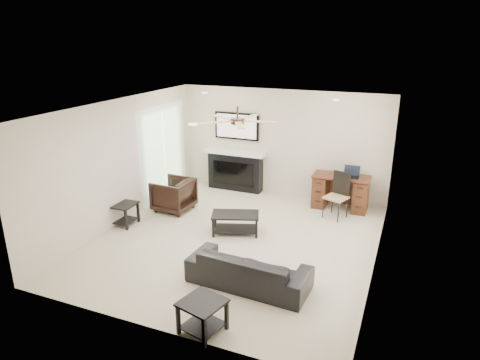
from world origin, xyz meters
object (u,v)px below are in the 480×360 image
Objects in this scene: coffee_table at (235,223)px; sofa at (249,269)px; fireplace_unit at (235,152)px; desk at (340,192)px; armchair at (173,195)px.

sofa is at bearing -80.33° from coffee_table.
fireplace_unit reaches higher than sofa.
fireplace_unit is at bearing 174.56° from desk.
coffee_table is 0.47× the size of fireplace_unit.
armchair is 1.97m from fireplace_unit.
sofa is 0.98× the size of fireplace_unit.
armchair is 3.66m from desk.
desk is (2.62, -0.25, -0.57)m from fireplace_unit.
desk reaches higher than armchair.
desk is at bearing 117.05° from armchair.
armchair is at bearing 142.38° from coffee_table.
sofa is 2.08× the size of coffee_table.
sofa is 1.54× the size of desk.
coffee_table is (1.70, -0.55, -0.16)m from armchair.
coffee_table is at bearing -129.10° from desk.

